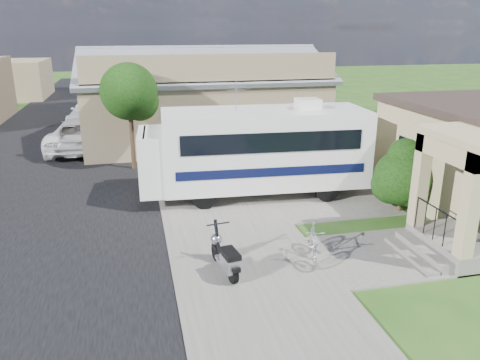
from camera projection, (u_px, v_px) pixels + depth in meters
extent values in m
plane|color=#1E4512|center=(277.00, 250.00, 13.09)|extent=(120.00, 120.00, 0.00)
cube|color=black|center=(49.00, 167.00, 20.77)|extent=(9.00, 80.00, 0.02)
cube|color=#5E5C55|center=(195.00, 158.00, 22.14)|extent=(4.00, 80.00, 0.06)
cube|color=#5E5C55|center=(280.00, 192.00, 17.57)|extent=(7.00, 6.00, 0.05)
cube|color=#5E5C55|center=(393.00, 254.00, 12.80)|extent=(4.00, 3.00, 0.05)
cube|color=black|center=(406.00, 155.00, 16.23)|extent=(0.04, 1.10, 1.20)
cube|color=#5E5C55|center=(456.00, 245.00, 12.81)|extent=(1.60, 2.40, 0.50)
cube|color=#5E5C55|center=(423.00, 252.00, 12.62)|extent=(0.40, 2.16, 0.32)
cube|color=#5E5C55|center=(411.00, 256.00, 12.57)|extent=(0.35, 2.16, 0.16)
cube|color=tan|center=(421.00, 180.00, 13.13)|extent=(0.35, 0.35, 2.70)
cube|color=tan|center=(470.00, 206.00, 11.23)|extent=(0.35, 0.35, 2.70)
cube|color=tan|center=(449.00, 151.00, 11.84)|extent=(0.35, 2.40, 0.50)
cube|color=tan|center=(480.00, 136.00, 11.90)|extent=(2.10, 2.70, 0.20)
cylinder|color=black|center=(437.00, 208.00, 12.29)|extent=(0.04, 1.70, 0.04)
cube|color=#886F55|center=(202.00, 107.00, 25.51)|extent=(12.00, 8.00, 3.60)
cube|color=slate|center=(207.00, 66.00, 22.92)|extent=(12.50, 4.40, 1.78)
cube|color=slate|center=(196.00, 60.00, 26.63)|extent=(12.50, 4.40, 1.78)
cube|color=slate|center=(201.00, 49.00, 24.56)|extent=(12.50, 0.50, 0.22)
cube|color=#886F55|center=(213.00, 69.00, 21.16)|extent=(11.76, 0.20, 1.30)
cylinder|color=#2F2015|center=(132.00, 134.00, 20.14)|extent=(0.20, 0.20, 3.15)
sphere|color=black|center=(129.00, 92.00, 19.58)|extent=(2.40, 2.40, 2.40)
sphere|color=black|center=(139.00, 101.00, 19.99)|extent=(1.68, 1.68, 1.68)
cylinder|color=#2F2015|center=(131.00, 99.00, 29.38)|extent=(0.20, 0.20, 3.29)
sphere|color=black|center=(128.00, 68.00, 28.80)|extent=(2.40, 2.40, 2.40)
sphere|color=black|center=(135.00, 76.00, 29.22)|extent=(1.68, 1.68, 1.68)
cylinder|color=#2F2015|center=(130.00, 85.00, 37.77)|extent=(0.20, 0.20, 3.01)
sphere|color=black|center=(128.00, 63.00, 37.23)|extent=(2.40, 2.40, 2.40)
sphere|color=black|center=(134.00, 68.00, 37.64)|extent=(1.68, 1.68, 1.68)
cube|color=silver|center=(265.00, 147.00, 16.86)|extent=(7.39, 3.00, 2.69)
cube|color=silver|center=(151.00, 161.00, 16.32)|extent=(0.97, 2.50, 2.07)
cube|color=black|center=(145.00, 145.00, 16.11)|extent=(0.19, 2.20, 0.93)
cube|color=black|center=(273.00, 143.00, 15.48)|extent=(6.16, 0.38, 0.67)
cube|color=black|center=(257.00, 127.00, 17.94)|extent=(6.16, 0.38, 0.67)
cube|color=black|center=(273.00, 172.00, 15.81)|extent=(6.52, 0.39, 0.31)
cube|color=black|center=(257.00, 153.00, 18.26)|extent=(6.52, 0.39, 0.31)
cube|color=silver|center=(308.00, 104.00, 16.63)|extent=(0.87, 0.77, 0.36)
cylinder|color=#97979D|center=(236.00, 96.00, 16.12)|extent=(0.04, 0.04, 1.04)
cylinder|color=black|center=(204.00, 197.00, 15.85)|extent=(0.84, 0.34, 0.83)
cylinder|color=black|center=(199.00, 177.00, 17.98)|extent=(0.84, 0.34, 0.83)
cylinder|color=black|center=(327.00, 190.00, 16.54)|extent=(0.84, 0.34, 0.83)
cylinder|color=black|center=(307.00, 171.00, 18.67)|extent=(0.84, 0.34, 0.83)
cylinder|color=#2F2015|center=(400.00, 201.00, 15.69)|extent=(0.15, 0.15, 0.75)
sphere|color=black|center=(402.00, 177.00, 15.42)|extent=(1.87, 1.87, 1.87)
sphere|color=black|center=(409.00, 164.00, 15.65)|extent=(1.50, 1.50, 1.50)
sphere|color=black|center=(391.00, 184.00, 15.62)|extent=(1.31, 1.31, 1.31)
sphere|color=black|center=(411.00, 190.00, 15.32)|extent=(1.12, 1.12, 1.12)
sphere|color=black|center=(405.00, 155.00, 15.19)|extent=(1.12, 1.12, 1.12)
cylinder|color=black|center=(233.00, 273.00, 11.24)|extent=(0.21, 0.50, 0.49)
cylinder|color=black|center=(217.00, 252.00, 12.32)|extent=(0.21, 0.50, 0.49)
cube|color=#97979D|center=(225.00, 261.00, 11.71)|extent=(0.42, 0.65, 0.09)
cube|color=#97979D|center=(231.00, 263.00, 11.27)|extent=(0.46, 0.66, 0.33)
cube|color=black|center=(230.00, 254.00, 11.25)|extent=(0.43, 0.71, 0.13)
cube|color=black|center=(235.00, 269.00, 11.03)|extent=(0.23, 0.25, 0.11)
cylinder|color=black|center=(217.00, 238.00, 12.11)|extent=(0.14, 0.39, 0.93)
sphere|color=#97979D|center=(216.00, 239.00, 12.20)|extent=(0.31, 0.31, 0.31)
sphere|color=black|center=(215.00, 238.00, 12.28)|extent=(0.13, 0.13, 0.13)
cylinder|color=black|center=(218.00, 224.00, 11.90)|extent=(0.61, 0.13, 0.04)
cube|color=black|center=(216.00, 247.00, 12.28)|extent=(0.20, 0.33, 0.07)
imported|color=#97979D|center=(314.00, 244.00, 12.31)|extent=(0.91, 1.72, 1.00)
imported|color=white|center=(83.00, 134.00, 23.66)|extent=(3.37, 6.14, 1.63)
imported|color=white|center=(92.00, 112.00, 29.94)|extent=(3.00, 5.75, 1.59)
cylinder|color=#186C15|center=(411.00, 242.00, 13.34)|extent=(0.43, 0.43, 0.20)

